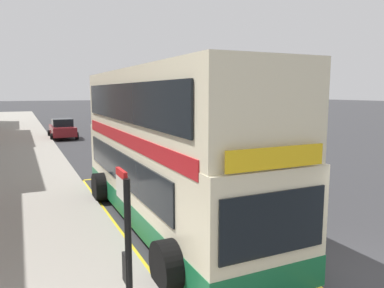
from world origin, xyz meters
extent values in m
plane|color=#333335|center=(0.00, 32.00, 0.00)|extent=(260.00, 260.00, 0.00)
cube|color=gray|center=(-7.00, 32.00, 0.07)|extent=(6.00, 76.00, 0.14)
cube|color=beige|center=(-2.45, 5.00, 1.35)|extent=(2.42, 10.06, 2.30)
cube|color=beige|center=(-2.45, 5.00, 3.45)|extent=(2.39, 9.86, 1.90)
cube|color=#196B3D|center=(-2.45, 5.00, 0.50)|extent=(2.44, 10.08, 0.60)
cube|color=#B2191E|center=(-2.45, 5.00, 2.52)|extent=(2.45, 9.26, 0.36)
cube|color=black|center=(-3.68, 5.40, 1.65)|extent=(0.04, 8.05, 0.90)
cube|color=black|center=(-3.68, 5.00, 3.50)|extent=(0.04, 8.86, 1.00)
cube|color=black|center=(-2.45, -0.05, 1.60)|extent=(2.13, 0.04, 1.10)
cube|color=yellow|center=(-2.45, -0.05, 2.72)|extent=(1.93, 0.04, 0.36)
cylinder|color=black|center=(-3.75, 1.38, 0.50)|extent=(0.56, 1.00, 1.00)
cylinder|color=black|center=(-1.15, 1.38, 0.50)|extent=(0.56, 1.00, 1.00)
cylinder|color=black|center=(-3.75, 7.77, 0.50)|extent=(0.56, 1.00, 1.00)
cylinder|color=black|center=(-1.15, 7.77, 0.50)|extent=(0.56, 1.00, 1.00)
cube|color=yellow|center=(-3.92, 4.69, 0.01)|extent=(0.16, 13.09, 0.01)
cube|color=yellow|center=(-1.13, 4.69, 0.01)|extent=(0.16, 13.09, 0.01)
cube|color=yellow|center=(-2.53, 11.16, 0.01)|extent=(2.95, 0.16, 0.01)
cylinder|color=black|center=(-5.03, -0.35, 1.42)|extent=(0.09, 0.09, 2.56)
cube|color=silver|center=(-5.03, -0.10, 2.52)|extent=(0.05, 0.42, 0.30)
cube|color=red|center=(-5.03, -0.10, 2.72)|extent=(0.05, 0.42, 0.10)
cube|color=black|center=(-5.03, -0.25, 1.44)|extent=(0.06, 0.28, 0.40)
cube|color=maroon|center=(-3.08, 26.57, 0.66)|extent=(1.76, 4.20, 0.72)
cube|color=black|center=(-3.08, 26.47, 1.32)|extent=(1.52, 1.90, 0.60)
cylinder|color=black|center=(-4.02, 27.88, 0.30)|extent=(0.22, 0.60, 0.60)
cylinder|color=black|center=(-2.15, 27.88, 0.30)|extent=(0.22, 0.60, 0.60)
cylinder|color=black|center=(-4.02, 25.27, 0.30)|extent=(0.22, 0.60, 0.60)
cylinder|color=black|center=(-2.15, 25.27, 0.30)|extent=(0.22, 0.60, 0.60)
cube|color=maroon|center=(5.09, 20.27, 0.66)|extent=(1.76, 4.20, 0.72)
cube|color=black|center=(5.09, 20.17, 1.32)|extent=(1.52, 1.90, 0.60)
cylinder|color=black|center=(4.15, 21.58, 0.30)|extent=(0.22, 0.60, 0.60)
cylinder|color=black|center=(6.02, 21.58, 0.30)|extent=(0.22, 0.60, 0.60)
cylinder|color=black|center=(4.15, 18.97, 0.30)|extent=(0.22, 0.60, 0.60)
cylinder|color=black|center=(6.02, 18.97, 0.30)|extent=(0.22, 0.60, 0.60)
camera|label=1|loc=(-6.20, -4.77, 3.79)|focal=34.31mm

